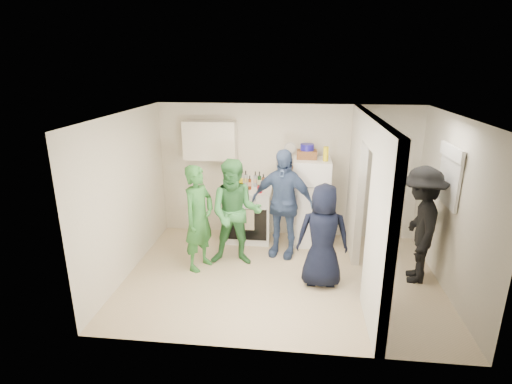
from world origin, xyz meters
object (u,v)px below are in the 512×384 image
stove (249,214)px  person_nook (420,225)px  person_denim (282,203)px  person_green_left (199,218)px  person_green_center (236,213)px  fridge (311,202)px  wicker_basket (307,154)px  person_navy (323,236)px  blue_bowl (307,147)px  yellow_cup_stack_top (326,154)px

stove → person_nook: person_nook is taller
stove → person_denim: size_ratio=0.53×
person_green_left → person_green_center: size_ratio=0.97×
fridge → wicker_basket: wicker_basket is taller
person_navy → person_nook: (1.43, 0.30, 0.11)m
person_green_center → person_nook: size_ratio=0.99×
person_green_left → person_denim: (1.29, 0.61, 0.08)m
fridge → person_green_center: size_ratio=0.89×
person_green_left → person_green_center: bearing=-45.6°
person_navy → person_nook: 1.47m
person_green_left → person_nook: (3.35, -0.01, 0.04)m
wicker_basket → fridge: bearing=-26.6°
blue_bowl → person_nook: blue_bowl is taller
wicker_basket → person_navy: bearing=-80.7°
stove → person_green_center: bearing=-95.3°
person_green_center → person_denim: (0.73, 0.41, 0.05)m
person_navy → blue_bowl: bearing=-81.0°
fridge → person_denim: 0.75m
blue_bowl → yellow_cup_stack_top: 0.36m
wicker_basket → blue_bowl: size_ratio=1.46×
person_green_center → person_denim: 0.84m
fridge → yellow_cup_stack_top: 0.95m
yellow_cup_stack_top → person_green_left: (-1.99, -1.06, -0.85)m
person_green_center → person_denim: person_denim is taller
stove → wicker_basket: 1.55m
person_green_center → stove: bearing=81.6°
wicker_basket → person_green_center: (-1.12, -1.00, -0.77)m
person_denim → stove: bearing=153.0°
person_denim → person_navy: 1.13m
blue_bowl → person_green_center: bearing=-138.2°
person_navy → stove: bearing=-49.9°
person_green_left → person_green_center: 0.59m
fridge → wicker_basket: bearing=153.4°
blue_bowl → person_green_center: size_ratio=0.14×
fridge → yellow_cup_stack_top: size_ratio=6.33×
wicker_basket → person_green_left: (-1.67, -1.21, -0.80)m
wicker_basket → person_navy: (0.25, -1.52, -0.87)m
stove → yellow_cup_stack_top: 1.82m
stove → person_green_left: person_green_left is taller
blue_bowl → person_denim: bearing=-123.1°
stove → yellow_cup_stack_top: yellow_cup_stack_top is taller
stove → blue_bowl: size_ratio=4.13×
yellow_cup_stack_top → person_green_center: size_ratio=0.14×
stove → person_nook: bearing=-23.9°
stove → blue_bowl: (1.03, 0.02, 1.29)m
wicker_basket → person_green_center: 1.69m
fridge → wicker_basket: (-0.10, 0.05, 0.87)m
person_green_center → person_nook: 2.81m
person_denim → wicker_basket: bearing=71.8°
fridge → person_green_center: bearing=-142.0°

